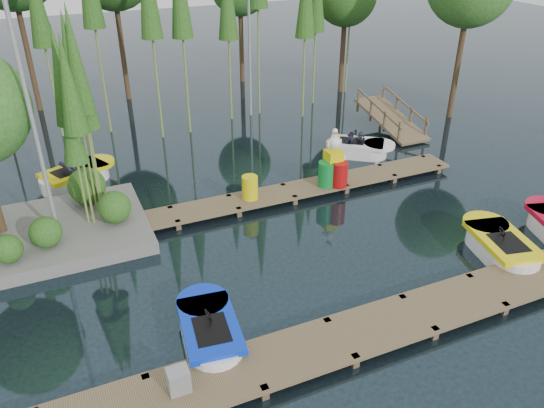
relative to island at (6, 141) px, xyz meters
name	(u,v)px	position (x,y,z in m)	size (l,w,h in m)	color
ground_plane	(263,247)	(6.30, -3.29, -3.18)	(90.00, 90.00, 0.00)	#1B2B34
near_dock	(341,339)	(6.30, -7.79, -2.95)	(18.00, 1.50, 0.50)	brown
far_dock	(262,197)	(7.30, -0.79, -2.95)	(15.00, 1.20, 0.50)	brown
island	(6,141)	(0.00, 0.00, 0.00)	(6.20, 4.20, 6.75)	slate
lamp_island	(30,109)	(0.80, -0.79, 1.08)	(0.30, 0.30, 7.25)	gray
lamp_rear	(249,25)	(10.30, 7.71, 1.08)	(0.30, 0.30, 7.25)	gray
ramp	(391,118)	(15.30, 3.21, -2.60)	(1.50, 3.94, 1.49)	brown
boat_blue	(210,332)	(3.64, -6.41, -2.91)	(1.57, 2.89, 0.93)	white
boat_yellow_near	(500,247)	(12.38, -6.43, -2.90)	(1.92, 3.14, 0.98)	white
boat_yellow_far	(76,176)	(1.70, 3.32, -2.88)	(3.16, 2.40, 1.44)	white
boat_white_far	(358,148)	(12.49, 1.45, -2.89)	(2.96, 2.67, 1.31)	white
utility_cabinet	(179,380)	(2.56, -7.79, -2.62)	(0.44, 0.37, 0.53)	gray
yellow_barrel	(250,187)	(6.88, -0.79, -2.48)	(0.54, 0.54, 0.80)	yellow
drum_cluster	(334,168)	(9.99, -0.95, -2.28)	(1.18, 1.08, 2.04)	#0D7A2B
seagull_post	(328,168)	(9.82, -0.79, -2.31)	(0.53, 0.29, 0.85)	gray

